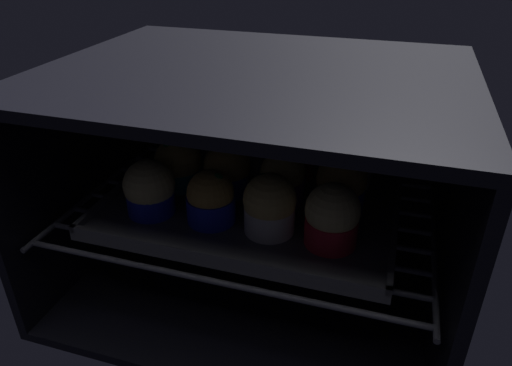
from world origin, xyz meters
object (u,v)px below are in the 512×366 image
(muffin_row1_col0, at_px, (179,164))
(muffin_row2_col3, at_px, (350,162))
(muffin_row0_col1, at_px, (211,199))
(muffin_row0_col2, at_px, (269,205))
(baking_tray, at_px, (256,199))
(muffin_row1_col3, at_px, (341,185))
(muffin_row1_col1, at_px, (227,170))
(muffin_row0_col3, at_px, (332,216))
(muffin_row1_col2, at_px, (283,178))
(muffin_row0_col0, at_px, (150,190))
(muffin_row2_col2, at_px, (294,155))
(muffin_row2_col1, at_px, (248,147))
(muffin_row2_col0, at_px, (197,140))

(muffin_row1_col0, height_order, muffin_row2_col3, muffin_row2_col3)
(muffin_row0_col1, distance_m, muffin_row0_col2, 0.09)
(muffin_row1_col0, bearing_deg, baking_tray, 1.10)
(muffin_row1_col0, distance_m, muffin_row1_col3, 0.26)
(muffin_row0_col1, relative_size, muffin_row1_col1, 0.90)
(muffin_row0_col3, relative_size, muffin_row1_col2, 1.02)
(muffin_row1_col0, xyz_separation_m, muffin_row1_col1, (0.08, 0.00, 0.00))
(muffin_row0_col1, bearing_deg, muffin_row1_col0, 137.36)
(muffin_row1_col2, distance_m, muffin_row1_col3, 0.09)
(muffin_row1_col2, bearing_deg, muffin_row0_col3, -45.20)
(muffin_row0_col0, relative_size, muffin_row1_col0, 0.99)
(muffin_row0_col0, relative_size, muffin_row2_col2, 0.98)
(muffin_row0_col1, xyz_separation_m, muffin_row0_col2, (0.09, -0.00, 0.00))
(baking_tray, relative_size, muffin_row1_col1, 4.97)
(muffin_row1_col3, bearing_deg, muffin_row1_col2, 178.11)
(muffin_row0_col0, xyz_separation_m, muffin_row2_col1, (0.09, 0.18, 0.00))
(muffin_row0_col0, bearing_deg, baking_tray, 33.65)
(muffin_row1_col1, xyz_separation_m, muffin_row2_col1, (0.01, 0.09, 0.00))
(muffin_row1_col0, bearing_deg, muffin_row2_col3, 18.94)
(muffin_row1_col3, height_order, muffin_row2_col0, muffin_row2_col0)
(muffin_row0_col3, xyz_separation_m, muffin_row1_col2, (-0.09, 0.09, -0.00))
(muffin_row0_col2, relative_size, muffin_row2_col1, 1.01)
(muffin_row2_col0, height_order, muffin_row2_col2, muffin_row2_col0)
(muffin_row2_col0, relative_size, muffin_row2_col1, 1.09)
(muffin_row0_col0, relative_size, muffin_row1_col3, 0.93)
(muffin_row0_col1, bearing_deg, muffin_row1_col2, 46.01)
(muffin_row0_col2, bearing_deg, muffin_row2_col2, 91.73)
(muffin_row1_col2, xyz_separation_m, muffin_row2_col0, (-0.18, 0.08, 0.00))
(muffin_row0_col0, distance_m, muffin_row1_col1, 0.13)
(muffin_row2_col0, xyz_separation_m, muffin_row2_col2, (0.18, -0.00, -0.00))
(baking_tray, bearing_deg, muffin_row2_col3, 33.40)
(muffin_row0_col2, height_order, muffin_row2_col3, same)
(muffin_row0_col0, bearing_deg, muffin_row0_col3, 0.10)
(muffin_row1_col0, xyz_separation_m, muffin_row2_col2, (0.17, 0.09, 0.00))
(muffin_row0_col0, height_order, muffin_row1_col1, muffin_row1_col1)
(muffin_row0_col0, distance_m, muffin_row0_col2, 0.18)
(muffin_row0_col1, distance_m, muffin_row0_col3, 0.17)
(muffin_row2_col0, relative_size, muffin_row2_col3, 1.08)
(muffin_row1_col0, xyz_separation_m, muffin_row1_col3, (0.26, 0.00, 0.00))
(muffin_row0_col1, bearing_deg, baking_tray, 64.25)
(muffin_row2_col1, bearing_deg, muffin_row2_col0, -178.60)
(muffin_row0_col3, xyz_separation_m, muffin_row1_col0, (-0.26, 0.09, -0.00))
(muffin_row0_col1, bearing_deg, muffin_row0_col0, -176.92)
(muffin_row0_col3, distance_m, muffin_row1_col1, 0.20)
(muffin_row2_col1, relative_size, muffin_row2_col3, 0.99)
(muffin_row1_col0, bearing_deg, muffin_row1_col2, 1.27)
(muffin_row1_col1, height_order, muffin_row2_col3, muffin_row1_col1)
(muffin_row1_col2, xyz_separation_m, muffin_row2_col2, (-0.00, 0.08, 0.00))
(muffin_row0_col2, xyz_separation_m, muffin_row1_col1, (-0.09, 0.09, -0.00))
(baking_tray, relative_size, muffin_row1_col2, 5.04)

